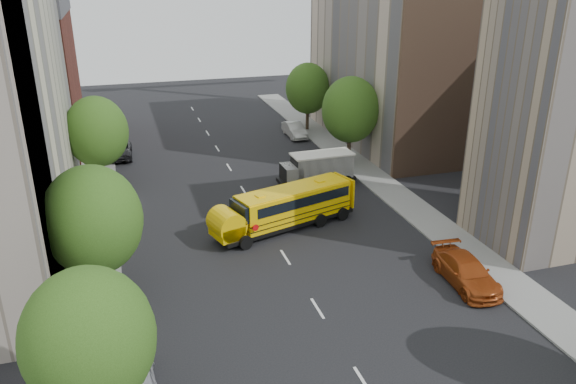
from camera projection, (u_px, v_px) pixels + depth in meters
name	position (u px, v px, depth m)	size (l,w,h in m)	color
ground	(277.00, 244.00, 37.34)	(120.00, 120.00, 0.00)	black
sidewalk_left	(97.00, 233.00, 38.63)	(3.00, 80.00, 0.12)	slate
sidewalk_right	(398.00, 196.00, 44.87)	(3.00, 80.00, 0.12)	slate
lane_markings	(243.00, 190.00, 46.21)	(0.15, 64.00, 0.01)	silver
building_left_redbrick	(21.00, 84.00, 54.88)	(10.00, 15.00, 13.00)	maroon
building_right_near	(572.00, 115.00, 35.06)	(10.00, 7.00, 17.00)	#9E896E
building_right_far	(393.00, 53.00, 56.61)	(10.00, 22.00, 18.00)	#C4AE98
building_right_sidewall	(453.00, 71.00, 46.85)	(10.10, 0.30, 18.00)	brown
street_tree_0	(89.00, 339.00, 20.20)	(4.80, 4.80, 7.41)	#38281C
street_tree_1	(93.00, 220.00, 28.96)	(5.12, 5.12, 7.90)	#38281C
street_tree_2	(97.00, 132.00, 44.98)	(4.99, 4.99, 7.71)	#38281C
street_tree_4	(351.00, 110.00, 50.85)	(5.25, 5.25, 8.10)	#38281C
street_tree_5	(308.00, 88.00, 61.64)	(4.86, 4.86, 7.51)	#38281C
school_bus	(284.00, 207.00, 38.93)	(10.67, 5.33, 2.95)	black
safari_truck	(317.00, 169.00, 46.88)	(6.49, 2.59, 2.74)	black
parked_car_0	(137.00, 378.00, 24.06)	(1.66, 4.14, 1.41)	#B7B8BF
parked_car_1	(122.00, 197.00, 43.19)	(1.41, 4.05, 1.33)	white
parked_car_2	(118.00, 150.00, 54.01)	(2.51, 5.45, 1.51)	black
parked_car_3	(466.00, 272.00, 32.34)	(2.22, 5.46, 1.59)	#993D13
parked_car_4	(330.00, 161.00, 51.11)	(1.58, 3.92, 1.33)	#343F5C
parked_car_5	(294.00, 130.00, 60.57)	(1.64, 4.71, 1.55)	#A3A39E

